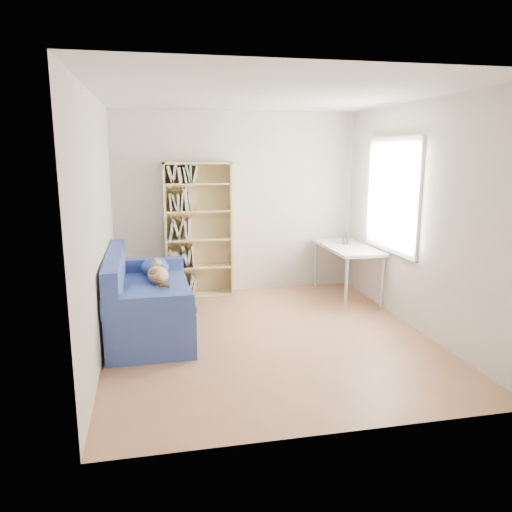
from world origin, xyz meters
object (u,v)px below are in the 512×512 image
Objects in this scene: bookshelf at (199,235)px; pen_cup at (345,240)px; desk at (347,251)px; sofa at (146,302)px.

bookshelf is 2.07m from pen_cup.
pen_cup is at bearing 85.92° from desk.
bookshelf is 1.45× the size of desk.
bookshelf is at bearing 163.95° from desk.
sofa is 2.95m from pen_cup.
sofa is at bearing -118.75° from bookshelf.
bookshelf is at bearing 60.56° from sofa.
sofa is 1.63m from bookshelf.
pen_cup is (0.01, 0.12, 0.13)m from desk.
sofa is 1.00× the size of bookshelf.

